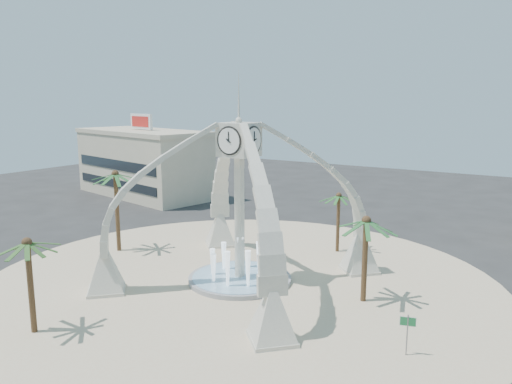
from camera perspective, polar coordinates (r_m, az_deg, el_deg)
The scene contains 10 objects.
ground at distance 39.51m, azimuth -1.85°, elevation -10.18°, with size 140.00×140.00×0.00m, color #282828.
plaza at distance 39.50m, azimuth -1.85°, elevation -10.14°, with size 40.00×40.00×0.06m, color beige.
clock_tower at distance 37.70m, azimuth -1.91°, elevation -0.91°, with size 17.94×17.94×16.30m.
fountain at distance 39.41m, azimuth -1.86°, elevation -9.79°, with size 8.00×8.00×3.62m.
building_nw at distance 75.04m, azimuth -12.78°, elevation 3.30°, with size 23.75×13.73×11.90m.
palm_east at distance 34.88m, azimuth 12.49°, elevation -3.34°, with size 4.78×4.78×6.62m.
palm_west at distance 47.18m, azimuth -15.79°, elevation 1.85°, with size 4.43×4.43×8.08m.
palm_north at distance 46.07m, azimuth 9.45°, elevation -0.50°, with size 3.74×3.74×5.98m.
palm_south at distance 32.45m, azimuth -24.71°, elevation -5.42°, with size 4.29×4.29×6.40m.
street_sign at distance 29.48m, azimuth 16.94°, elevation -14.51°, with size 0.86×0.27×2.42m.
Camera 1 is at (20.77, -30.55, 14.01)m, focal length 35.00 mm.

